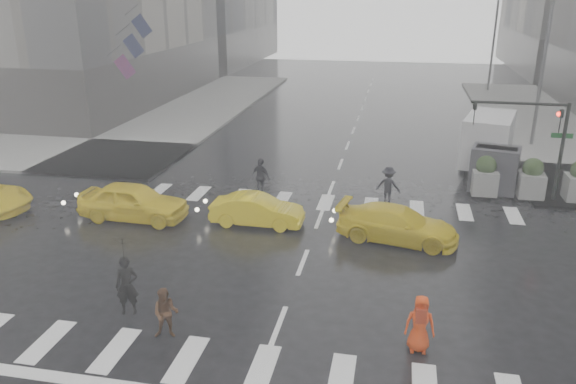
% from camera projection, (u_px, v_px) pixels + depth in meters
% --- Properties ---
extents(ground, '(120.00, 120.00, 0.00)m').
position_uv_depth(ground, '(303.00, 262.00, 19.63)').
color(ground, black).
rests_on(ground, ground).
extents(sidewalk_nw, '(35.00, 35.00, 0.15)m').
position_uv_depth(sidewalk_nw, '(72.00, 125.00, 39.35)').
color(sidewalk_nw, gray).
rests_on(sidewalk_nw, ground).
extents(road_markings, '(18.00, 48.00, 0.01)m').
position_uv_depth(road_markings, '(303.00, 262.00, 19.63)').
color(road_markings, silver).
rests_on(road_markings, ground).
extents(traffic_signal_pole, '(4.45, 0.42, 4.50)m').
position_uv_depth(traffic_signal_pole, '(540.00, 131.00, 24.27)').
color(traffic_signal_pole, black).
rests_on(traffic_signal_pole, ground).
extents(street_lamp_near, '(2.15, 0.22, 9.00)m').
position_uv_depth(street_lamp_near, '(541.00, 64.00, 32.55)').
color(street_lamp_near, '#59595B').
rests_on(street_lamp_near, ground).
extents(street_lamp_far, '(2.15, 0.22, 9.00)m').
position_uv_depth(street_lamp_far, '(493.00, 37.00, 51.00)').
color(street_lamp_far, '#59595B').
rests_on(street_lamp_far, ground).
extents(planter_west, '(1.10, 1.10, 1.80)m').
position_uv_depth(planter_west, '(485.00, 176.00, 25.57)').
color(planter_west, gray).
rests_on(planter_west, ground).
extents(planter_mid, '(1.10, 1.10, 1.80)m').
position_uv_depth(planter_mid, '(531.00, 179.00, 25.20)').
color(planter_mid, gray).
rests_on(planter_mid, ground).
extents(flag_cluster, '(2.87, 3.06, 4.69)m').
position_uv_depth(flag_cluster, '(129.00, 43.00, 37.57)').
color(flag_cluster, '#59595B').
rests_on(flag_cluster, ground).
extents(pedestrian_black, '(1.18, 1.20, 2.43)m').
position_uv_depth(pedestrian_black, '(125.00, 265.00, 16.04)').
color(pedestrian_black, black).
rests_on(pedestrian_black, ground).
extents(pedestrian_brown, '(0.82, 0.70, 1.47)m').
position_uv_depth(pedestrian_brown, '(166.00, 313.00, 15.18)').
color(pedestrian_brown, '#402717').
rests_on(pedestrian_brown, ground).
extents(pedestrian_orange, '(0.80, 0.53, 1.59)m').
position_uv_depth(pedestrian_orange, '(420.00, 324.00, 14.58)').
color(pedestrian_orange, red).
rests_on(pedestrian_orange, ground).
extents(pedestrian_far_a, '(1.21, 1.02, 1.78)m').
position_uv_depth(pedestrian_far_a, '(261.00, 177.00, 25.74)').
color(pedestrian_far_a, black).
rests_on(pedestrian_far_a, ground).
extents(pedestrian_far_b, '(1.19, 0.80, 1.70)m').
position_uv_depth(pedestrian_far_b, '(388.00, 186.00, 24.74)').
color(pedestrian_far_b, black).
rests_on(pedestrian_far_b, ground).
extents(taxi_front, '(4.54, 1.92, 1.53)m').
position_uv_depth(taxi_front, '(133.00, 201.00, 23.11)').
color(taxi_front, yellow).
rests_on(taxi_front, ground).
extents(taxi_mid, '(3.75, 1.31, 1.23)m').
position_uv_depth(taxi_mid, '(257.00, 210.00, 22.60)').
color(taxi_mid, yellow).
rests_on(taxi_mid, ground).
extents(taxi_rear, '(4.27, 2.50, 1.32)m').
position_uv_depth(taxi_rear, '(397.00, 224.00, 21.15)').
color(taxi_rear, yellow).
rests_on(taxi_rear, ground).
extents(box_truck, '(2.16, 5.75, 3.05)m').
position_uv_depth(box_truck, '(490.00, 147.00, 27.91)').
color(box_truck, silver).
rests_on(box_truck, ground).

